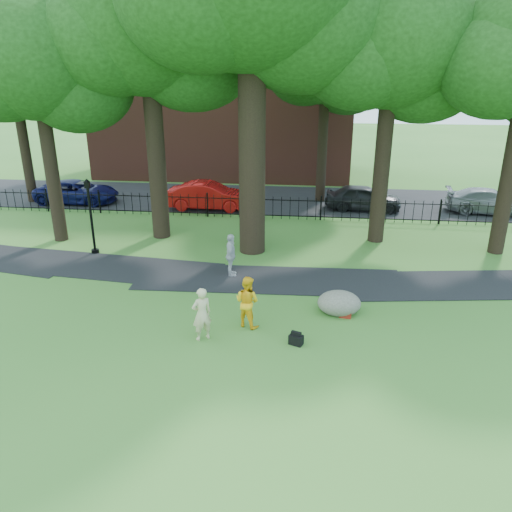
# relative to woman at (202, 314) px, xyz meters

# --- Properties ---
(ground) EXTENTS (120.00, 120.00, 0.00)m
(ground) POSITION_rel_woman_xyz_m (0.57, 0.64, -0.82)
(ground) COLOR #366F26
(ground) RESTS_ON ground
(footpath) EXTENTS (36.07, 3.85, 0.03)m
(footpath) POSITION_rel_woman_xyz_m (1.57, 4.54, -0.82)
(footpath) COLOR black
(footpath) RESTS_ON ground
(street) EXTENTS (80.00, 7.00, 0.02)m
(street) POSITION_rel_woman_xyz_m (0.57, 16.64, -0.82)
(street) COLOR black
(street) RESTS_ON ground
(iron_fence) EXTENTS (44.00, 0.04, 1.20)m
(iron_fence) POSITION_rel_woman_xyz_m (0.57, 12.64, -0.22)
(iron_fence) COLOR black
(iron_fence) RESTS_ON ground
(brick_building) EXTENTS (18.00, 8.00, 12.00)m
(brick_building) POSITION_rel_woman_xyz_m (-3.43, 24.64, 5.18)
(brick_building) COLOR brown
(brick_building) RESTS_ON ground
(tree_row) EXTENTS (26.82, 7.96, 12.42)m
(tree_row) POSITION_rel_woman_xyz_m (1.08, 9.05, 7.33)
(tree_row) COLOR black
(tree_row) RESTS_ON ground
(woman) EXTENTS (0.72, 0.67, 1.65)m
(woman) POSITION_rel_woman_xyz_m (0.00, 0.00, 0.00)
(woman) COLOR beige
(woman) RESTS_ON ground
(man) EXTENTS (0.99, 0.91, 1.65)m
(man) POSITION_rel_woman_xyz_m (1.21, 0.96, -0.00)
(man) COLOR yellow
(man) RESTS_ON ground
(pedestrian) EXTENTS (0.51, 1.02, 1.68)m
(pedestrian) POSITION_rel_woman_xyz_m (0.09, 4.80, 0.02)
(pedestrian) COLOR #B8B8BD
(pedestrian) RESTS_ON ground
(boulder) EXTENTS (1.72, 1.55, 0.82)m
(boulder) POSITION_rel_woman_xyz_m (4.07, 2.13, -0.41)
(boulder) COLOR #696358
(boulder) RESTS_ON ground
(lamppost) EXTENTS (0.32, 0.32, 3.26)m
(lamppost) POSITION_rel_woman_xyz_m (-6.13, 6.58, 0.77)
(lamppost) COLOR black
(lamppost) RESTS_ON ground
(backpack) EXTENTS (0.46, 0.38, 0.30)m
(backpack) POSITION_rel_woman_xyz_m (2.75, 0.00, -0.68)
(backpack) COLOR black
(backpack) RESTS_ON ground
(red_bag) EXTENTS (0.40, 0.28, 0.26)m
(red_bag) POSITION_rel_woman_xyz_m (4.27, 1.86, -0.70)
(red_bag) COLOR maroon
(red_bag) RESTS_ON ground
(red_sedan) EXTENTS (4.63, 1.64, 1.52)m
(red_sedan) POSITION_rel_woman_xyz_m (-2.66, 14.14, -0.06)
(red_sedan) COLOR #B8100E
(red_sedan) RESTS_ON ground
(navy_van) EXTENTS (4.78, 2.26, 1.32)m
(navy_van) POSITION_rel_woman_xyz_m (-10.63, 14.63, -0.16)
(navy_van) COLOR #0E1148
(navy_van) RESTS_ON ground
(grey_car) EXTENTS (4.23, 1.86, 1.42)m
(grey_car) POSITION_rel_woman_xyz_m (5.93, 14.90, -0.12)
(grey_car) COLOR black
(grey_car) RESTS_ON ground
(silver_car) EXTENTS (4.76, 2.39, 1.33)m
(silver_car) POSITION_rel_woman_xyz_m (12.72, 15.00, -0.16)
(silver_car) COLOR gray
(silver_car) RESTS_ON ground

